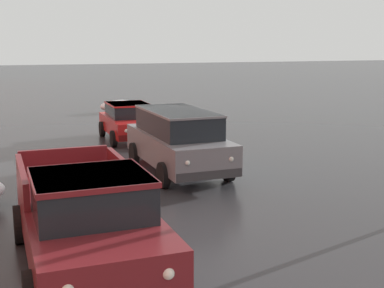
% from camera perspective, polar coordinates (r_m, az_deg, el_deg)
% --- Properties ---
extents(snow_bank_along_left_kerb, '(2.21, 1.34, 0.66)m').
position_cam_1_polar(snow_bank_along_left_kerb, '(29.00, -7.87, 4.12)').
color(snow_bank_along_left_kerb, white).
rests_on(snow_bank_along_left_kerb, ground).
extents(pickup_truck_maroon_approaching_near_lane, '(2.23, 5.16, 1.76)m').
position_cam_1_polar(pickup_truck_maroon_approaching_near_lane, '(8.69, -11.57, -8.00)').
color(pickup_truck_maroon_approaching_near_lane, maroon).
rests_on(pickup_truck_maroon_approaching_near_lane, ground).
extents(suv_grey_parked_kerbside_close, '(2.09, 4.78, 1.82)m').
position_cam_1_polar(suv_grey_parked_kerbside_close, '(15.00, -1.58, 0.59)').
color(suv_grey_parked_kerbside_close, slate).
rests_on(suv_grey_parked_kerbside_close, ground).
extents(sedan_red_parked_kerbside_mid, '(2.06, 3.94, 1.42)m').
position_cam_1_polar(sedan_red_parked_kerbside_mid, '(20.40, -6.90, 2.57)').
color(sedan_red_parked_kerbside_mid, red).
rests_on(sedan_red_parked_kerbside_mid, ground).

